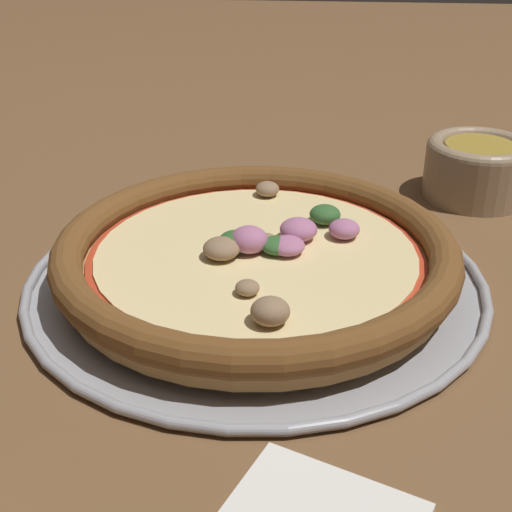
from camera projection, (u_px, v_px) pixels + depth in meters
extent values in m
plane|color=brown|center=(256.00, 284.00, 0.57)|extent=(3.00, 3.00, 0.00)
cylinder|color=#9E9EA3|center=(256.00, 281.00, 0.57)|extent=(0.36, 0.36, 0.01)
torus|color=#9E9EA3|center=(256.00, 278.00, 0.57)|extent=(0.36, 0.36, 0.01)
cylinder|color=tan|center=(256.00, 265.00, 0.56)|extent=(0.30, 0.30, 0.02)
torus|color=brown|center=(256.00, 249.00, 0.56)|extent=(0.32, 0.32, 0.03)
cylinder|color=#B7381E|center=(256.00, 255.00, 0.56)|extent=(0.26, 0.26, 0.00)
cylinder|color=beige|center=(256.00, 253.00, 0.56)|extent=(0.25, 0.25, 0.00)
ellipsoid|color=#33602D|center=(235.00, 244.00, 0.55)|extent=(0.04, 0.04, 0.02)
ellipsoid|color=#33602D|center=(277.00, 246.00, 0.55)|extent=(0.03, 0.03, 0.01)
ellipsoid|color=#8E7051|center=(241.00, 287.00, 0.50)|extent=(0.02, 0.02, 0.01)
ellipsoid|color=#B26B93|center=(249.00, 239.00, 0.55)|extent=(0.04, 0.04, 0.02)
ellipsoid|color=#B26B93|center=(344.00, 229.00, 0.58)|extent=(0.04, 0.04, 0.02)
ellipsoid|color=#8E7051|center=(267.00, 189.00, 0.65)|extent=(0.03, 0.03, 0.01)
ellipsoid|color=#B26B93|center=(299.00, 229.00, 0.57)|extent=(0.03, 0.03, 0.02)
ellipsoid|color=#B26B93|center=(287.00, 248.00, 0.55)|extent=(0.04, 0.04, 0.01)
ellipsoid|color=#8E7051|center=(265.00, 241.00, 0.56)|extent=(0.02, 0.02, 0.01)
ellipsoid|color=#33602D|center=(325.00, 214.00, 0.60)|extent=(0.04, 0.04, 0.02)
ellipsoid|color=#8E7051|center=(270.00, 311.00, 0.46)|extent=(0.04, 0.04, 0.02)
ellipsoid|color=#8E7051|center=(222.00, 248.00, 0.54)|extent=(0.03, 0.03, 0.02)
cylinder|color=#9E8466|center=(477.00, 173.00, 0.72)|extent=(0.10, 0.10, 0.05)
torus|color=#9E8466|center=(480.00, 148.00, 0.70)|extent=(0.10, 0.10, 0.02)
cylinder|color=olive|center=(481.00, 146.00, 0.70)|extent=(0.07, 0.07, 0.00)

